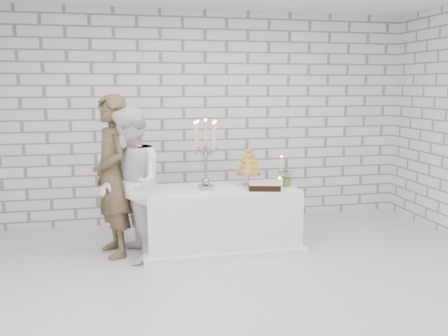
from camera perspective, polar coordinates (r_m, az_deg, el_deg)
ground at (r=4.71m, az=3.03°, el=-14.66°), size 6.00×5.00×0.01m
wall_back at (r=6.74m, az=-2.29°, el=6.08°), size 6.00×0.01×3.00m
wall_front at (r=2.03m, az=21.77°, el=-4.12°), size 6.00×0.01×3.00m
cake_table at (r=5.70m, az=-0.33°, el=-6.16°), size 1.80×0.80×0.75m
groom at (r=5.52m, az=-13.46°, el=-1.01°), size 0.65×0.79×1.87m
bride at (r=5.32m, az=-11.36°, el=-2.05°), size 0.82×0.97×1.74m
candelabra at (r=5.48m, az=-2.25°, el=1.67°), size 0.42×0.42×0.84m
croquembouche at (r=5.75m, az=3.05°, el=0.23°), size 0.32×0.32×0.48m
chocolate_cake at (r=5.56m, az=4.94°, el=-2.20°), size 0.42×0.34×0.08m
pillar_candle at (r=5.62m, az=6.81°, el=-1.90°), size 0.09×0.09×0.12m
extra_taper at (r=5.99m, az=7.02°, el=-0.19°), size 0.08×0.08×0.32m
flowers at (r=5.75m, az=7.68°, el=-0.96°), size 0.28×0.27×0.26m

